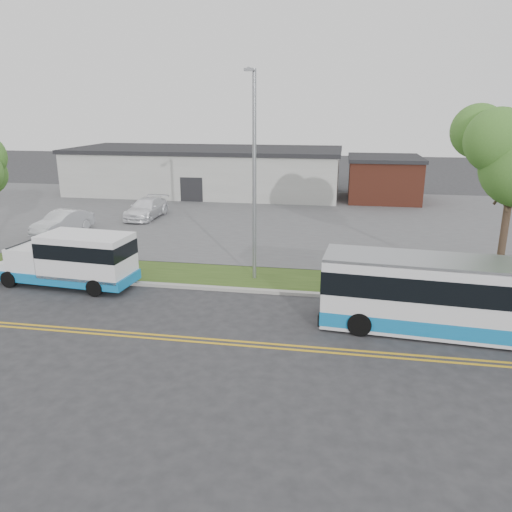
% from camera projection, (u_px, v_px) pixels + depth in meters
% --- Properties ---
extents(ground, '(140.00, 140.00, 0.00)m').
position_uv_depth(ground, '(176.00, 296.00, 21.94)').
color(ground, '#28282B').
rests_on(ground, ground).
extents(lane_line_north, '(70.00, 0.12, 0.01)m').
position_uv_depth(lane_line_north, '(142.00, 334.00, 18.30)').
color(lane_line_north, gold).
rests_on(lane_line_north, ground).
extents(lane_line_south, '(70.00, 0.12, 0.01)m').
position_uv_depth(lane_line_south, '(139.00, 337.00, 18.02)').
color(lane_line_south, gold).
rests_on(lane_line_south, ground).
extents(curb, '(80.00, 0.30, 0.15)m').
position_uv_depth(curb, '(184.00, 286.00, 22.95)').
color(curb, '#9E9B93').
rests_on(curb, ground).
extents(verge, '(80.00, 3.30, 0.10)m').
position_uv_depth(verge, '(195.00, 275.00, 24.66)').
color(verge, '#2C4517').
rests_on(verge, ground).
extents(parking_lot, '(80.00, 25.00, 0.10)m').
position_uv_depth(parking_lot, '(248.00, 216.00, 37.97)').
color(parking_lot, '#4C4C4F').
rests_on(parking_lot, ground).
extents(commercial_building, '(25.40, 10.40, 4.35)m').
position_uv_depth(commercial_building, '(206.00, 171.00, 47.80)').
color(commercial_building, '#9E9E99').
rests_on(commercial_building, ground).
extents(brick_wing, '(6.30, 7.30, 3.90)m').
position_uv_depth(brick_wing, '(383.00, 179.00, 44.19)').
color(brick_wing, brown).
rests_on(brick_wing, ground).
extents(streetlight_near, '(0.35, 1.53, 9.50)m').
position_uv_depth(streetlight_near, '(254.00, 171.00, 22.53)').
color(streetlight_near, gray).
rests_on(streetlight_near, verge).
extents(shuttle_bus, '(6.69, 2.69, 2.51)m').
position_uv_depth(shuttle_bus, '(75.00, 258.00, 22.90)').
color(shuttle_bus, '#0F6CAB').
rests_on(shuttle_bus, ground).
extents(transit_bus, '(10.20, 3.12, 2.79)m').
position_uv_depth(transit_bus, '(462.00, 298.00, 17.95)').
color(transit_bus, silver).
rests_on(transit_bus, ground).
extents(pedestrian, '(0.74, 0.73, 1.72)m').
position_uv_depth(pedestrian, '(66.00, 256.00, 24.50)').
color(pedestrian, black).
rests_on(pedestrian, verge).
extents(parked_car_a, '(2.44, 4.70, 1.48)m').
position_uv_depth(parked_car_a, '(63.00, 222.00, 32.35)').
color(parked_car_a, silver).
rests_on(parked_car_a, parking_lot).
extents(parked_car_b, '(2.12, 4.96, 1.43)m').
position_uv_depth(parked_car_b, '(146.00, 208.00, 37.00)').
color(parked_car_b, white).
rests_on(parked_car_b, parking_lot).
extents(grocery_bag_left, '(0.32, 0.32, 0.32)m').
position_uv_depth(grocery_bag_left, '(59.00, 271.00, 24.51)').
color(grocery_bag_left, white).
rests_on(grocery_bag_left, verge).
extents(grocery_bag_right, '(0.32, 0.32, 0.32)m').
position_uv_depth(grocery_bag_right, '(75.00, 269.00, 24.88)').
color(grocery_bag_right, white).
rests_on(grocery_bag_right, verge).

